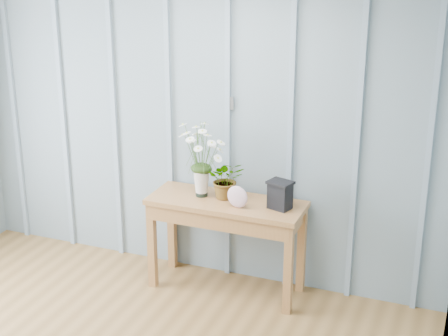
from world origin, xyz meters
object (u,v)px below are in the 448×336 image
at_px(carved_box, 280,195).
at_px(felt_disc_vessel, 237,197).
at_px(daisy_vase, 201,151).
at_px(sideboard, 226,214).

bearing_deg(carved_box, felt_disc_vessel, -161.93).
relative_size(daisy_vase, felt_disc_vessel, 3.39).
bearing_deg(daisy_vase, sideboard, -5.80).
bearing_deg(sideboard, daisy_vase, 174.20).
relative_size(sideboard, felt_disc_vessel, 7.03).
distance_m(daisy_vase, felt_disc_vessel, 0.45).
relative_size(sideboard, carved_box, 5.59).
bearing_deg(sideboard, felt_disc_vessel, -37.12).
height_order(sideboard, felt_disc_vessel, felt_disc_vessel).
bearing_deg(felt_disc_vessel, daisy_vase, 171.06).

